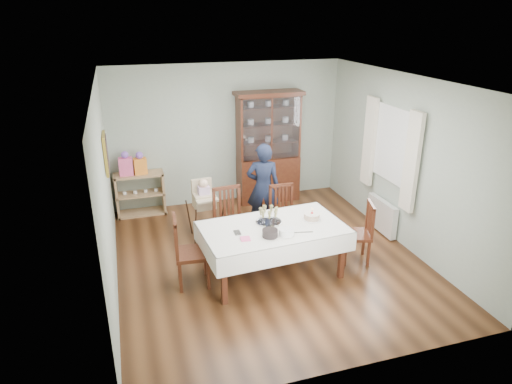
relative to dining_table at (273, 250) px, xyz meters
name	(u,v)px	position (x,y,z in m)	size (l,w,h in m)	color
floor	(268,258)	(0.08, 0.46, -0.38)	(5.00, 5.00, 0.00)	#593319
room_shell	(258,143)	(0.08, 0.99, 1.32)	(5.00, 5.00, 5.00)	#9EAA99
dining_table	(273,250)	(0.00, 0.00, 0.00)	(2.08, 1.29, 0.76)	#4C2613
china_cabinet	(268,146)	(0.83, 2.71, 0.74)	(1.30, 0.48, 2.18)	#4C2613
sideboard	(140,194)	(-1.67, 2.74, 0.02)	(0.90, 0.38, 0.80)	tan
picture_frame	(106,154)	(-2.14, 1.26, 1.27)	(0.04, 0.48, 0.58)	gold
window	(393,145)	(2.30, 0.76, 1.17)	(0.04, 1.02, 1.22)	white
curtain_left	(412,162)	(2.24, 0.14, 1.07)	(0.07, 0.30, 1.55)	silver
curtain_right	(369,141)	(2.24, 1.38, 1.07)	(0.07, 0.30, 1.55)	silver
radiator	(382,216)	(2.24, 0.76, -0.08)	(0.10, 0.80, 0.55)	white
chair_far_left	(231,235)	(-0.42, 0.78, -0.07)	(0.51, 0.51, 1.05)	#4C2613
chair_far_right	(284,226)	(0.50, 0.88, -0.10)	(0.43, 0.43, 0.96)	#4C2613
chair_end_left	(192,264)	(-1.16, 0.09, -0.08)	(0.50, 0.50, 1.03)	#4C2613
chair_end_right	(356,244)	(1.34, 0.00, -0.11)	(0.53, 0.53, 0.94)	#4C2613
woman	(263,188)	(0.32, 1.44, 0.39)	(0.57, 0.37, 1.55)	black
high_chair	(205,215)	(-0.70, 1.45, 0.02)	(0.49, 0.49, 1.04)	black
champagne_tray	(269,218)	(-0.02, 0.14, 0.44)	(0.37, 0.37, 0.23)	silver
birthday_cake	(312,217)	(0.61, 0.05, 0.42)	(0.27, 0.27, 0.18)	white
plate_stack_dark	(270,233)	(-0.14, -0.27, 0.43)	(0.21, 0.21, 0.10)	black
plate_stack_white	(286,232)	(0.09, -0.29, 0.42)	(0.21, 0.21, 0.09)	white
napkin_stack	(245,239)	(-0.48, -0.25, 0.38)	(0.13, 0.13, 0.02)	#F45993
cutlery	(235,233)	(-0.57, -0.05, 0.38)	(0.11, 0.16, 0.01)	silver
cake_knife	(303,232)	(0.33, -0.29, 0.38)	(0.27, 0.02, 0.01)	silver
gift_bag_pink	(126,165)	(-1.87, 2.72, 0.61)	(0.25, 0.17, 0.45)	#F45993
gift_bag_orange	(140,164)	(-1.62, 2.72, 0.60)	(0.24, 0.17, 0.42)	orange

